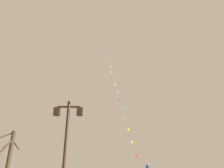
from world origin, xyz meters
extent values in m
cylinder|color=black|center=(-2.92, 8.13, 2.21)|extent=(0.14, 0.14, 4.41)
sphere|color=black|center=(-2.92, 8.13, 4.49)|extent=(0.16, 0.16, 0.16)
cube|color=black|center=(-2.92, 8.13, 4.26)|extent=(1.15, 0.08, 0.08)
cube|color=black|center=(-3.50, 8.13, 4.01)|extent=(0.28, 0.28, 0.40)
cube|color=beige|center=(-3.50, 8.13, 4.01)|extent=(0.19, 0.19, 0.30)
cube|color=black|center=(-2.35, 8.13, 4.01)|extent=(0.28, 0.28, 0.40)
cube|color=beige|center=(-2.35, 8.13, 4.01)|extent=(0.19, 0.19, 0.30)
cylinder|color=silver|center=(2.38, 21.07, 1.29)|extent=(0.42, 1.41, 2.23)
cylinder|color=silver|center=(2.04, 22.27, 3.22)|extent=(0.31, 1.05, 1.66)
cylinder|color=silver|center=(1.75, 23.30, 4.87)|extent=(0.31, 1.05, 1.66)
cylinder|color=silver|center=(1.46, 24.32, 6.51)|extent=(0.31, 1.05, 1.66)
cylinder|color=silver|center=(1.17, 25.35, 8.16)|extent=(0.31, 1.05, 1.66)
cylinder|color=silver|center=(0.88, 26.37, 9.80)|extent=(0.31, 1.05, 1.66)
cylinder|color=silver|center=(0.59, 27.40, 11.45)|extent=(0.31, 1.05, 1.66)
cylinder|color=silver|center=(0.30, 28.43, 13.10)|extent=(0.31, 1.05, 1.66)
cylinder|color=silver|center=(0.01, 29.45, 14.74)|extent=(0.31, 1.05, 1.66)
cylinder|color=silver|center=(-0.28, 30.48, 16.39)|extent=(0.31, 1.05, 1.66)
cylinder|color=silver|center=(-0.57, 31.50, 18.03)|extent=(0.31, 1.05, 1.66)
cylinder|color=silver|center=(-0.86, 32.53, 19.68)|extent=(0.31, 1.05, 1.66)
cylinder|color=silver|center=(-1.15, 33.55, 21.32)|extent=(0.31, 1.05, 1.66)
cylinder|color=silver|center=(-1.44, 34.58, 22.97)|extent=(0.31, 1.05, 1.66)
cube|color=red|center=(2.19, 21.76, 2.40)|extent=(0.34, 0.07, 0.34)
cylinder|color=red|center=(2.19, 21.76, 2.18)|extent=(0.02, 0.04, 0.18)
cube|color=orange|center=(1.90, 22.78, 4.05)|extent=(0.31, 0.16, 0.34)
cylinder|color=orange|center=(1.90, 22.78, 3.80)|extent=(0.02, 0.02, 0.23)
cube|color=yellow|center=(1.61, 23.81, 5.69)|extent=(0.33, 0.11, 0.34)
cylinder|color=yellow|center=(1.61, 23.81, 5.47)|extent=(0.02, 0.02, 0.19)
cube|color=green|center=(1.32, 24.84, 7.34)|extent=(0.32, 0.13, 0.34)
cylinder|color=green|center=(1.32, 24.84, 7.12)|extent=(0.03, 0.04, 0.18)
cube|color=blue|center=(1.03, 25.86, 8.98)|extent=(0.31, 0.15, 0.34)
cylinder|color=blue|center=(1.03, 25.86, 8.76)|extent=(0.03, 0.04, 0.18)
cube|color=purple|center=(0.74, 26.89, 10.63)|extent=(0.34, 0.03, 0.34)
cylinder|color=purple|center=(0.74, 26.89, 10.42)|extent=(0.02, 0.03, 0.17)
cube|color=pink|center=(0.44, 27.91, 12.27)|extent=(0.31, 0.16, 0.34)
cylinder|color=pink|center=(0.44, 27.91, 12.03)|extent=(0.03, 0.03, 0.23)
cube|color=white|center=(0.15, 28.94, 13.92)|extent=(0.34, 0.07, 0.34)
cylinder|color=white|center=(0.15, 28.94, 13.71)|extent=(0.02, 0.04, 0.17)
cube|color=red|center=(-0.14, 29.96, 15.56)|extent=(0.32, 0.14, 0.34)
cylinder|color=red|center=(-0.14, 29.96, 15.33)|extent=(0.03, 0.03, 0.21)
cube|color=orange|center=(-0.43, 30.99, 17.21)|extent=(0.30, 0.18, 0.34)
cylinder|color=orange|center=(-0.43, 30.99, 17.00)|extent=(0.03, 0.04, 0.16)
cube|color=yellow|center=(-0.72, 32.01, 18.85)|extent=(0.34, 0.06, 0.34)
cylinder|color=yellow|center=(-0.72, 32.01, 18.65)|extent=(0.02, 0.03, 0.16)
cube|color=green|center=(-1.01, 33.04, 20.50)|extent=(0.33, 0.10, 0.34)
cylinder|color=green|center=(-1.01, 33.04, 20.26)|extent=(0.02, 0.03, 0.23)
cube|color=blue|center=(-1.30, 34.07, 22.14)|extent=(0.34, 0.03, 0.34)
cylinder|color=blue|center=(-1.30, 34.07, 21.92)|extent=(0.02, 0.04, 0.18)
cube|color=purple|center=(-1.59, 35.09, 23.79)|extent=(0.34, 0.09, 0.34)
cylinder|color=purple|center=(-1.59, 35.09, 23.55)|extent=(0.03, 0.05, 0.22)
sphere|color=tan|center=(2.96, 19.40, 1.60)|extent=(0.22, 0.22, 0.22)
cylinder|color=#264C8C|center=(2.89, 19.61, 1.35)|extent=(0.20, 0.40, 0.50)
cylinder|color=#423323|center=(-7.21, 11.91, 1.82)|extent=(0.26, 0.26, 3.64)
cylinder|color=#423323|center=(-7.33, 11.40, 2.56)|extent=(0.38, 1.12, 1.08)
cylinder|color=#423323|center=(-7.24, 12.58, 2.81)|extent=(0.15, 1.37, 0.62)
cylinder|color=#423323|center=(-7.86, 11.75, 3.22)|extent=(1.35, 0.41, 0.70)
cylinder|color=#423323|center=(-7.18, 11.37, 2.79)|extent=(0.17, 1.13, 0.64)
camera|label=1|loc=(-0.88, -1.68, 1.53)|focal=31.94mm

